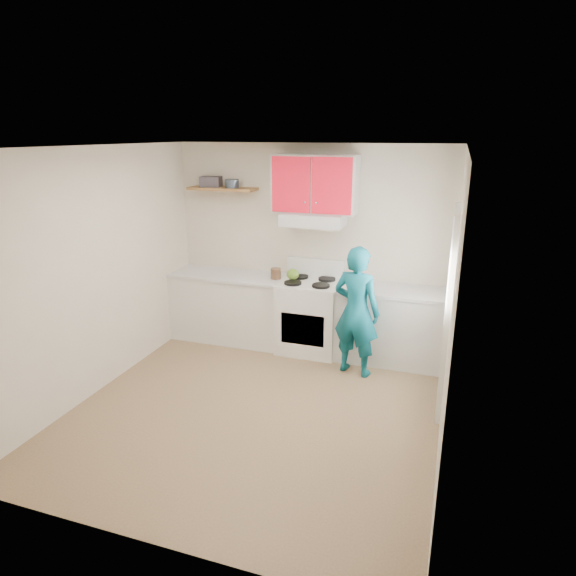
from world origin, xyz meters
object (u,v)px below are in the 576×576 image
(kettle, at_px, (293,274))
(person, at_px, (356,311))
(tin, at_px, (232,184))
(stove, at_px, (310,316))
(crock, at_px, (276,274))

(kettle, xyz_separation_m, person, (0.93, -0.50, -0.23))
(person, bearing_deg, tin, -5.41)
(person, bearing_deg, kettle, -14.75)
(stove, height_order, kettle, kettle)
(kettle, height_order, person, person)
(tin, relative_size, person, 0.12)
(tin, bearing_deg, crock, -13.81)
(tin, distance_m, person, 2.31)
(kettle, distance_m, crock, 0.22)
(tin, bearing_deg, stove, -8.45)
(tin, bearing_deg, kettle, -7.75)
(stove, height_order, tin, tin)
(tin, height_order, crock, tin)
(stove, relative_size, crock, 5.81)
(crock, bearing_deg, tin, 166.19)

